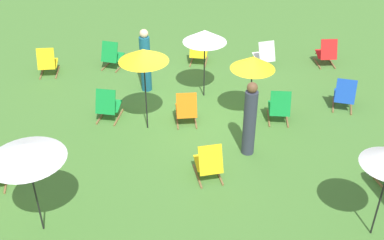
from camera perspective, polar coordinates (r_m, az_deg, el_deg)
The scene contains 17 objects.
ground_plane at distance 11.86m, azimuth -0.18°, elevation 1.09°, with size 40.00×40.00×0.00m, color #477A33.
deckchair_0 at distance 11.49m, azimuth 10.50°, elevation 1.54°, with size 0.55×0.81×0.83m.
deckchair_1 at distance 11.23m, azimuth -0.70°, elevation 1.34°, with size 0.52×0.79×0.83m.
deckchair_3 at distance 14.05m, azimuth 8.74°, elevation 7.71°, with size 0.65×0.85×0.83m.
deckchair_4 at distance 14.08m, azimuth -17.06°, elevation 6.66°, with size 0.53×0.80×0.83m.
deckchair_5 at distance 14.59m, azimuth 15.96°, elevation 7.78°, with size 0.49×0.77×0.83m.
deckchair_8 at distance 14.07m, azimuth -9.63°, elevation 7.67°, with size 0.68×0.87×0.83m.
deckchair_10 at distance 11.56m, azimuth -10.10°, elevation 1.76°, with size 0.61×0.84×0.83m.
deckchair_12 at distance 9.52m, azimuth 2.04°, elevation -5.18°, with size 0.61×0.83×0.83m.
deckchair_14 at distance 14.14m, azimuth 0.81°, elevation 8.26°, with size 0.60×0.83×0.83m.
deckchair_15 at distance 12.41m, azimuth 17.94°, elevation 2.89°, with size 0.68×0.87×0.83m.
umbrella_0 at distance 10.88m, azimuth 7.38°, elevation 6.88°, with size 1.04×1.04×1.68m.
umbrella_1 at distance 10.35m, azimuth -5.90°, elevation 7.78°, with size 1.11×1.11×2.02m.
umbrella_3 at distance 11.81m, azimuth 1.55°, elevation 10.10°, with size 1.10×1.10×1.83m.
umbrella_4 at distance 8.01m, azimuth -19.47°, elevation -3.64°, with size 1.28×1.28×1.86m.
person_0 at distance 10.02m, azimuth 6.99°, elevation -0.02°, with size 0.36×0.36×1.73m.
person_1 at distance 12.51m, azimuth -5.65°, elevation 7.04°, with size 0.35×0.35×1.73m.
Camera 1 is at (0.27, 10.10, 6.20)m, focal length 44.14 mm.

